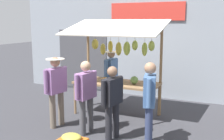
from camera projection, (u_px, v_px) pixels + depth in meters
The scene contains 8 objects.
ground_plane at pixel (117, 114), 7.31m from camera, with size 40.00×40.00×0.00m, color #38383D.
street_backdrop at pixel (142, 44), 9.01m from camera, with size 9.00×0.30×3.40m.
market_stall at pixel (118, 56), 7.09m from camera, with size 2.50×1.46×2.50m.
vendor_with_sunhat at pixel (111, 73), 8.02m from camera, with size 0.42×0.69×1.62m.
shopper_with_shopping_bag at pixel (56, 86), 6.32m from camera, with size 0.43×0.69×1.65m.
shopper_in_striped_shirt at pixel (86, 92), 5.92m from camera, with size 0.30×0.69×1.62m.
shopper_with_ponytail at pixel (112, 98), 5.62m from camera, with size 0.31×0.66×1.55m.
shopper_in_grey_tee at pixel (150, 98), 5.36m from camera, with size 0.33×0.69×1.67m.
Camera 1 is at (-2.74, 6.43, 2.44)m, focal length 43.98 mm.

